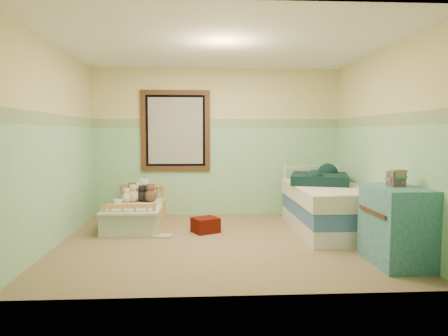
{
  "coord_description": "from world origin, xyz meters",
  "views": [
    {
      "loc": [
        -0.27,
        -5.26,
        1.41
      ],
      "look_at": [
        0.04,
        0.35,
        0.93
      ],
      "focal_mm": 33.04,
      "sensor_mm": 36.0,
      "label": 1
    }
  ],
  "objects": [
    {
      "name": "teal_blanket",
      "position": [
        1.5,
        0.77,
        0.73
      ],
      "size": [
        1.02,
        1.05,
        0.14
      ],
      "primitive_type": "cube",
      "rotation": [
        0.0,
        0.0,
        -0.29
      ],
      "color": "black",
      "rests_on": "twin_mattress"
    },
    {
      "name": "ceiling",
      "position": [
        0.0,
        0.0,
        2.51
      ],
      "size": [
        4.2,
        3.6,
        0.02
      ],
      "primitive_type": "cube",
      "color": "white",
      "rests_on": "wall_back"
    },
    {
      "name": "wall_left",
      "position": [
        -2.1,
        0.0,
        1.25
      ],
      "size": [
        0.04,
        3.6,
        2.5
      ],
      "primitive_type": "cube",
      "color": "#D1C587",
      "rests_on": "floor"
    },
    {
      "name": "floor_book",
      "position": [
        -0.8,
        0.29,
        0.01
      ],
      "size": [
        0.29,
        0.24,
        0.02
      ],
      "primitive_type": "cube",
      "rotation": [
        0.0,
        0.0,
        -0.16
      ],
      "color": "#FCC34A",
      "rests_on": "floor"
    },
    {
      "name": "twin_mattress",
      "position": [
        1.55,
        0.47,
        0.55
      ],
      "size": [
        0.99,
        1.94,
        0.22
      ],
      "primitive_type": "cube",
      "color": "beige",
      "rests_on": "twin_boxspring"
    },
    {
      "name": "patchwork_quilt",
      "position": [
        -1.26,
        0.59,
        0.33
      ],
      "size": [
        0.81,
        0.75,
        0.03
      ],
      "primitive_type": "cube",
      "color": "#6DABDD",
      "rests_on": "toddler_mattress"
    },
    {
      "name": "twin_bed_frame",
      "position": [
        1.55,
        0.47,
        0.11
      ],
      "size": [
        0.95,
        1.9,
        0.22
      ],
      "primitive_type": "cube",
      "color": "white",
      "rests_on": "floor"
    },
    {
      "name": "wall_right",
      "position": [
        2.1,
        0.0,
        1.25
      ],
      "size": [
        0.04,
        3.6,
        2.5
      ],
      "primitive_type": "cube",
      "color": "#D1C587",
      "rests_on": "floor"
    },
    {
      "name": "extra_plush_5",
      "position": [
        -1.08,
        1.31,
        0.41
      ],
      "size": [
        0.2,
        0.2,
        0.2
      ],
      "primitive_type": "sphere",
      "color": "brown",
      "rests_on": "toddler_mattress"
    },
    {
      "name": "extra_plush_0",
      "position": [
        -1.12,
        1.48,
        0.39
      ],
      "size": [
        0.15,
        0.15,
        0.15
      ],
      "primitive_type": "sphere",
      "color": "#DEB58C",
      "rests_on": "toddler_mattress"
    },
    {
      "name": "extra_plush_4",
      "position": [
        -1.28,
        1.54,
        0.41
      ],
      "size": [
        0.2,
        0.2,
        0.2
      ],
      "primitive_type": "sphere",
      "color": "white",
      "rests_on": "toddler_mattress"
    },
    {
      "name": "floor",
      "position": [
        0.0,
        0.0,
        -0.01
      ],
      "size": [
        4.2,
        3.6,
        0.02
      ],
      "primitive_type": "cube",
      "color": "#776247",
      "rests_on": "ground"
    },
    {
      "name": "plush_bed_white",
      "position": [
        -1.21,
        1.55,
        0.43
      ],
      "size": [
        0.24,
        0.24,
        0.24
      ],
      "primitive_type": "sphere",
      "color": "silver",
      "rests_on": "toddler_mattress"
    },
    {
      "name": "dresser",
      "position": [
        1.83,
        -1.0,
        0.42
      ],
      "size": [
        0.52,
        0.84,
        0.84
      ],
      "primitive_type": "cube",
      "color": "#295F75",
      "rests_on": "floor"
    },
    {
      "name": "extra_plush_3",
      "position": [
        -1.45,
        1.3,
        0.39
      ],
      "size": [
        0.16,
        0.16,
        0.16
      ],
      "primitive_type": "sphere",
      "color": "silver",
      "rests_on": "toddler_mattress"
    },
    {
      "name": "window_frame",
      "position": [
        -0.7,
        1.76,
        1.45
      ],
      "size": [
        1.16,
        0.06,
        1.36
      ],
      "primitive_type": "cube",
      "color": "#432A17",
      "rests_on": "wall_back"
    },
    {
      "name": "toddler_bed_frame",
      "position": [
        -1.26,
        1.05,
        0.1
      ],
      "size": [
        0.75,
        1.49,
        0.19
      ],
      "primitive_type": "cube",
      "color": "tan",
      "rests_on": "floor"
    },
    {
      "name": "window_blinds",
      "position": [
        -0.7,
        1.77,
        1.45
      ],
      "size": [
        0.92,
        0.01,
        1.12
      ],
      "primitive_type": "cube",
      "color": "#BCBCB7",
      "rests_on": "window_frame"
    },
    {
      "name": "plush_bed_dark",
      "position": [
        -1.13,
        1.33,
        0.4
      ],
      "size": [
        0.18,
        0.18,
        0.18
      ],
      "primitive_type": "sphere",
      "color": "black",
      "rests_on": "toddler_mattress"
    },
    {
      "name": "red_pillow",
      "position": [
        -0.21,
        0.51,
        0.11
      ],
      "size": [
        0.44,
        0.42,
        0.21
      ],
      "primitive_type": "cube",
      "rotation": [
        0.0,
        0.0,
        0.49
      ],
      "color": "maroon",
      "rests_on": "floor"
    },
    {
      "name": "border_strip",
      "position": [
        0.0,
        1.79,
        1.57
      ],
      "size": [
        4.2,
        0.01,
        0.15
      ],
      "primitive_type": "cube",
      "color": "#558452",
      "rests_on": "wall_back"
    },
    {
      "name": "wall_front",
      "position": [
        0.0,
        -1.8,
        1.25
      ],
      "size": [
        4.2,
        0.04,
        2.5
      ],
      "primitive_type": "cube",
      "color": "#D1C587",
      "rests_on": "floor"
    },
    {
      "name": "toddler_mattress",
      "position": [
        -1.26,
        1.05,
        0.25
      ],
      "size": [
        0.68,
        1.43,
        0.12
      ],
      "primitive_type": "cube",
      "color": "silver",
      "rests_on": "toddler_bed_frame"
    },
    {
      "name": "wainscot_mint",
      "position": [
        0.0,
        1.79,
        0.75
      ],
      "size": [
        4.2,
        0.01,
        1.5
      ],
      "primitive_type": "cube",
      "color": "#81BE86",
      "rests_on": "floor"
    },
    {
      "name": "plush_floor_cream",
      "position": [
        -1.59,
        1.3,
        0.13
      ],
      "size": [
        0.25,
        0.25,
        0.25
      ],
      "primitive_type": "sphere",
      "color": "white",
      "rests_on": "floor"
    },
    {
      "name": "book_stack",
      "position": [
        1.83,
        -0.96,
        0.92
      ],
      "size": [
        0.18,
        0.15,
        0.16
      ],
      "primitive_type": "cube",
      "rotation": [
        0.0,
        0.0,
        0.2
      ],
      "color": "brown",
      "rests_on": "dresser"
    },
    {
      "name": "plush_floor_tan",
      "position": [
        -1.66,
        0.72,
        0.11
      ],
      "size": [
        0.22,
        0.22,
        0.22
      ],
      "primitive_type": "sphere",
      "color": "#DEB58C",
      "rests_on": "floor"
    },
    {
      "name": "wall_back",
      "position": [
        0.0,
        1.8,
        1.25
      ],
      "size": [
        4.2,
        0.04,
        2.5
      ],
      "primitive_type": "cube",
      "color": "#D1C587",
      "rests_on": "floor"
    },
    {
      "name": "plush_bed_brown",
      "position": [
        -1.41,
        1.55,
        0.41
      ],
      "size": [
        0.19,
        0.19,
        0.19
      ],
      "primitive_type": "sphere",
      "color": "brown",
      "rests_on": "toddler_mattress"
    },
    {
      "name": "plush_bed_tan",
      "position": [
        -1.36,
        1.33,
        0.41
      ],
      "size": [
        0.19,
        0.19,
        0.19
      ],
      "primitive_type": "sphere",
      "color": "#DEB58C",
      "rests_on": "toddler_mattress"
    },
    {
      "name": "extra_plush_2",
      "position": [
        -1.22,
        1.36,
        0.4
      ],
      "size": [
        0.18,
        0.18,
        0.18
      ],
      "primitive_type": "sphere",
      "color": "black",
      "rests_on": "toddler_mattress"
    },
    {
      "name": "extra_plush_1",
      "position": [
        -1.3,
        1.44,
        0.4
      ],
      "size": [
        0.17,
        0.17,
        0.17
      ],
      "primitive_type": "sphere",
      "color": "silver",
      "rests_on": "toddler_mattress"
    },
    {
      "name": "twin_boxspring",
      "position": [
        1.55,
        0.47,
        0.33
      ],
      "size": [
        0.95,
        1.9,
        0.22
      ],
      "primitive_type": "cube",
      "color": "navy",
      "rests_on": "twin_bed_frame"
    }
  ]
}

